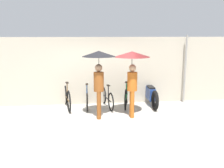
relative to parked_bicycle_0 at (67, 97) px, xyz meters
name	(u,v)px	position (x,y,z in m)	size (l,w,h in m)	color
ground_plane	(100,123)	(1.10, -1.75, -0.40)	(30.00, 30.00, 0.00)	#9E998E
back_wall	(96,71)	(1.10, 0.48, 0.88)	(11.15, 0.12, 2.56)	#B2A893
parked_bicycle_0	(67,97)	(0.00, 0.00, 0.00)	(0.51, 1.80, 1.05)	black
parked_bicycle_1	(87,98)	(0.73, 0.01, -0.05)	(0.44, 1.71, 1.06)	black
parked_bicycle_2	(107,98)	(1.47, -0.06, -0.04)	(0.47, 1.69, 1.07)	black
parked_bicycle_3	(127,96)	(2.20, -0.03, 0.00)	(0.56, 1.71, 1.01)	black
pedestrian_leading	(99,65)	(1.10, -1.20, 1.31)	(1.06, 1.06, 2.15)	brown
pedestrian_center	(132,64)	(2.17, -1.18, 1.33)	(1.16, 1.16, 2.13)	#B25619
motorcycle	(151,94)	(3.15, 0.06, 0.00)	(0.58, 2.13, 0.92)	black
awning_pole	(185,69)	(4.55, 0.24, 0.92)	(0.07, 0.07, 2.64)	gray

